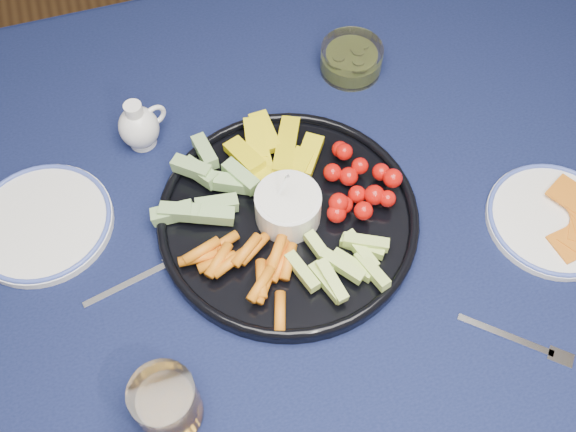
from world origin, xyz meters
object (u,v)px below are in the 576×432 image
object	(u,v)px
creamer_pitcher	(139,126)
dining_table	(212,246)
juice_tumbler	(168,404)
cheese_plate	(555,218)
pickle_bowl	(351,60)
side_plate_extra	(42,223)
crudite_platter	(286,214)

from	to	relation	value
creamer_pitcher	dining_table	bearing A→B (deg)	-70.59
dining_table	creamer_pitcher	size ratio (longest dim) A/B	18.13
juice_tumbler	cheese_plate	bearing A→B (deg)	9.75
juice_tumbler	creamer_pitcher	bearing A→B (deg)	83.59
creamer_pitcher	juice_tumbler	distance (m)	0.46
creamer_pitcher	pickle_bowl	world-z (taller)	creamer_pitcher
side_plate_extra	creamer_pitcher	bearing A→B (deg)	32.62
cheese_plate	juice_tumbler	world-z (taller)	juice_tumbler
pickle_bowl	juice_tumbler	distance (m)	0.67
creamer_pitcher	side_plate_extra	world-z (taller)	creamer_pitcher
creamer_pitcher	pickle_bowl	bearing A→B (deg)	7.24
juice_tumbler	side_plate_extra	world-z (taller)	juice_tumbler
creamer_pitcher	pickle_bowl	size ratio (longest dim) A/B	0.83
juice_tumbler	pickle_bowl	bearing A→B (deg)	49.00
dining_table	crudite_platter	distance (m)	0.17
pickle_bowl	cheese_plate	bearing A→B (deg)	-65.19
dining_table	cheese_plate	xyz separation A→B (m)	(0.51, -0.17, 0.10)
crudite_platter	pickle_bowl	xyz separation A→B (m)	(0.21, 0.27, 0.00)
crudite_platter	cheese_plate	size ratio (longest dim) A/B	1.94
pickle_bowl	cheese_plate	world-z (taller)	pickle_bowl
dining_table	crudite_platter	bearing A→B (deg)	-20.70
cheese_plate	juice_tumbler	bearing A→B (deg)	-170.25
dining_table	pickle_bowl	distance (m)	0.41
dining_table	side_plate_extra	size ratio (longest dim) A/B	7.70
juice_tumbler	side_plate_extra	distance (m)	0.37
juice_tumbler	side_plate_extra	bearing A→B (deg)	110.55
pickle_bowl	crudite_platter	bearing A→B (deg)	-127.48
creamer_pitcher	juice_tumbler	size ratio (longest dim) A/B	0.94
dining_table	creamer_pitcher	world-z (taller)	creamer_pitcher
crudite_platter	cheese_plate	xyz separation A→B (m)	(0.39, -0.13, -0.01)
juice_tumbler	dining_table	bearing A→B (deg)	67.55
crudite_platter	juice_tumbler	size ratio (longest dim) A/B	4.09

